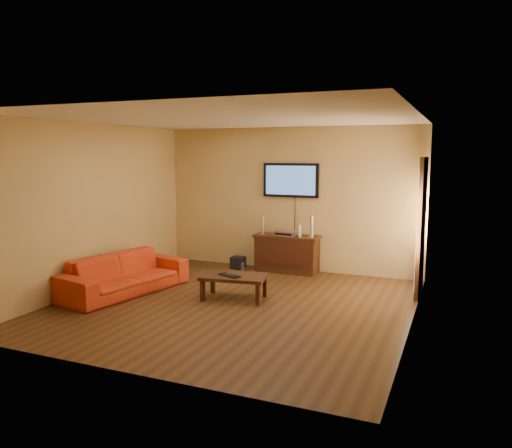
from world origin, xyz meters
The scene contains 14 objects.
ground_plane centered at (0.00, 0.00, 0.00)m, with size 5.00×5.00×0.00m, color #3C2310.
room_walls centered at (0.00, 0.62, 1.69)m, with size 5.00×5.00×5.00m.
french_door centered at (2.46, 1.70, 1.05)m, with size 0.07×1.02×2.22m.
media_console centered at (0.04, 2.26, 0.35)m, with size 1.23×0.47×0.69m.
television centered at (0.04, 2.45, 1.71)m, with size 1.08×0.08×0.64m.
coffee_table centered at (-0.12, 0.27, 0.32)m, with size 1.06×0.73×0.38m.
sofa centered at (-1.88, -0.08, 0.41)m, with size 2.10×0.61×0.82m, color red.
speaker_left centered at (-0.44, 2.23, 0.85)m, with size 0.09×0.09×0.34m.
speaker_right centered at (0.51, 2.25, 0.87)m, with size 0.11×0.11×0.39m.
av_receiver centered at (0.03, 2.25, 0.74)m, with size 0.38×0.27×0.09m, color silver.
game_console centered at (0.31, 2.23, 0.80)m, with size 0.04×0.16×0.22m, color white.
subwoofer centered at (-0.91, 2.13, 0.12)m, with size 0.23×0.23×0.23m, color black.
bottle centered at (-0.71, 1.93, 0.09)m, with size 0.07×0.07×0.19m.
keyboard centered at (-0.16, 0.20, 0.39)m, with size 0.40×0.27×0.02m.
Camera 1 is at (3.03, -6.44, 2.22)m, focal length 35.00 mm.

